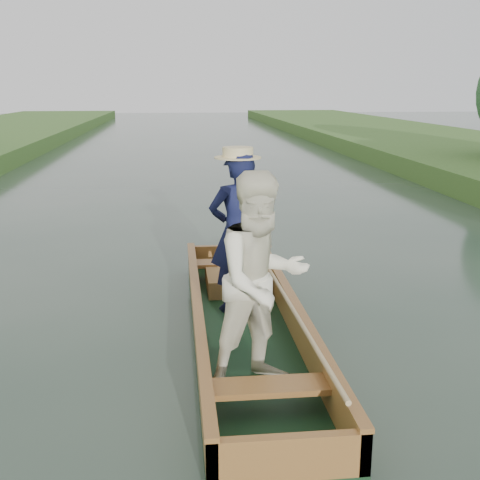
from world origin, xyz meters
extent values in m
plane|color=#283D30|center=(0.00, 0.00, 0.00)|extent=(120.00, 120.00, 0.00)
cube|color=black|center=(0.00, 0.00, 0.04)|extent=(1.10, 5.00, 0.08)
cube|color=olive|center=(-0.51, 0.00, 0.24)|extent=(0.08, 5.00, 0.32)
cube|color=olive|center=(0.51, 0.00, 0.24)|extent=(0.08, 5.00, 0.32)
cube|color=olive|center=(0.00, 2.46, 0.24)|extent=(1.10, 0.08, 0.32)
cube|color=olive|center=(0.00, -2.46, 0.24)|extent=(1.10, 0.08, 0.32)
cube|color=olive|center=(-0.51, 0.00, 0.42)|extent=(0.10, 5.00, 0.04)
cube|color=olive|center=(0.51, 0.00, 0.42)|extent=(0.10, 5.00, 0.04)
cube|color=olive|center=(0.00, 1.90, 0.30)|extent=(0.94, 0.30, 0.05)
cube|color=olive|center=(0.00, -1.60, 0.30)|extent=(0.94, 0.30, 0.05)
imported|color=#111538|center=(-0.01, 0.71, 1.01)|extent=(0.75, 0.57, 1.86)
cylinder|color=beige|center=(-0.01, 0.71, 1.90)|extent=(0.52, 0.52, 0.12)
imported|color=white|center=(0.00, -1.09, 1.02)|extent=(1.12, 1.01, 1.88)
cube|color=#AF6938|center=(0.09, 1.50, 0.19)|extent=(0.85, 0.90, 0.22)
sphere|color=tan|center=(0.40, 1.40, 0.42)|extent=(0.22, 0.22, 0.22)
sphere|color=tan|center=(0.40, 1.39, 0.59)|extent=(0.16, 0.16, 0.16)
sphere|color=tan|center=(0.34, 1.39, 0.66)|extent=(0.06, 0.06, 0.06)
sphere|color=tan|center=(0.46, 1.39, 0.66)|extent=(0.06, 0.06, 0.06)
sphere|color=tan|center=(0.40, 1.32, 0.57)|extent=(0.07, 0.07, 0.07)
sphere|color=tan|center=(0.30, 1.38, 0.45)|extent=(0.08, 0.08, 0.08)
sphere|color=tan|center=(0.49, 1.38, 0.45)|extent=(0.08, 0.08, 0.08)
sphere|color=tan|center=(0.34, 1.37, 0.33)|extent=(0.09, 0.09, 0.09)
sphere|color=tan|center=(0.45, 1.37, 0.33)|extent=(0.09, 0.09, 0.09)
cylinder|color=silver|center=(-0.11, 1.90, 0.33)|extent=(0.07, 0.07, 0.01)
cylinder|color=silver|center=(-0.11, 1.90, 0.37)|extent=(0.01, 0.01, 0.08)
ellipsoid|color=silver|center=(-0.11, 1.90, 0.43)|extent=(0.09, 0.09, 0.05)
cylinder|color=tan|center=(0.43, -0.27, 0.46)|extent=(0.04, 4.10, 0.19)
camera|label=1|loc=(-0.69, -5.90, 2.61)|focal=45.00mm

